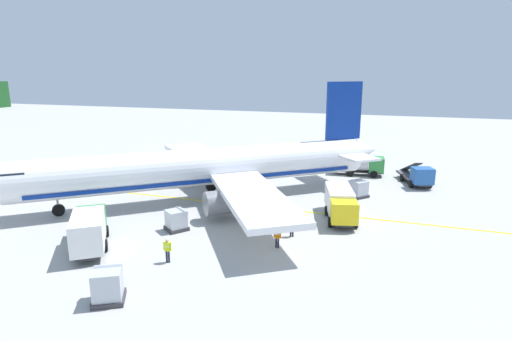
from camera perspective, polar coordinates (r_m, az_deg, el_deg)
The scene contains 12 objects.
airliner_foreground at distance 42.95m, azimuth -6.59°, elevation 0.40°, with size 30.03×34.20×11.90m.
service_truck_fuel at distance 33.72m, azimuth -21.90°, elevation -7.40°, with size 6.58×5.64×2.85m.
service_truck_baggage at distance 38.29m, azimuth 11.47°, elevation -4.35°, with size 7.06×3.82×2.62m.
service_truck_catering at distance 54.88m, azimuth 13.99°, elevation 0.83°, with size 2.81×6.50×2.40m.
service_truck_pushback at distance 51.85m, azimuth 21.31°, elevation -0.70°, with size 7.03×4.17×2.71m.
cargo_container_near at distance 35.75m, azimuth -10.83°, elevation -6.68°, with size 2.33×2.33×1.85m.
cargo_container_mid at distance 26.35m, azimuth -19.64°, elevation -14.61°, with size 2.45×2.45×2.09m.
cargo_container_far at distance 45.39m, azimuth 13.80°, elevation -2.44°, with size 2.46×2.46×1.90m.
crew_marshaller at distance 30.05m, azimuth -12.04°, elevation -10.41°, with size 0.23×0.63×1.73m.
crew_loader_left at distance 31.74m, azimuth 2.94°, elevation -8.96°, with size 0.32×0.62×1.60m.
crew_loader_right at distance 33.86m, azimuth 4.94°, elevation -7.37°, with size 0.27×0.63×1.73m.
apron_guide_line at distance 41.52m, azimuth -1.16°, elevation -4.83°, with size 0.30×60.00×0.01m, color yellow.
Camera 1 is at (-10.92, 6.46, 13.05)m, focal length 29.22 mm.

